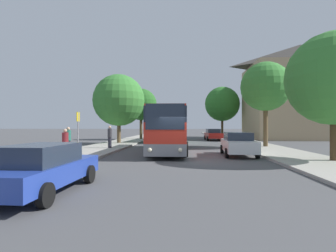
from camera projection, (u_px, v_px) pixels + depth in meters
name	position (u px, v px, depth m)	size (l,w,h in m)	color
ground_plane	(182.00, 161.00, 14.92)	(300.00, 300.00, 0.00)	#4C4C4F
sidewalk_left	(63.00, 159.00, 15.35)	(4.00, 120.00, 0.15)	#A39E93
sidewalk_right	(309.00, 161.00, 14.48)	(4.00, 120.00, 0.15)	#A39E93
building_right_background	(301.00, 92.00, 39.24)	(15.05, 10.73, 14.20)	tan
bus_front	(169.00, 129.00, 20.11)	(2.91, 11.30, 3.26)	gray
bus_middle	(173.00, 127.00, 33.44)	(3.00, 10.32, 3.55)	silver
parked_car_left_curb	(43.00, 168.00, 7.79)	(2.00, 4.54, 1.46)	#233D9E
parked_car_right_near	(238.00, 144.00, 17.47)	(2.17, 4.56, 1.56)	silver
parked_car_right_far	(213.00, 134.00, 36.25)	(2.31, 4.75, 1.57)	red
bus_stop_sign	(78.00, 128.00, 17.18)	(0.08, 0.45, 2.79)	gray
pedestrian_waiting_near	(68.00, 140.00, 17.99)	(0.36, 0.36, 1.77)	#23232D
pedestrian_waiting_far	(65.00, 143.00, 15.30)	(0.36, 0.36, 1.68)	#23232D
pedestrian_walking_back	(110.00, 137.00, 22.00)	(0.36, 0.36, 1.86)	#23232D
tree_left_near	(141.00, 105.00, 37.55)	(4.54, 4.54, 7.18)	brown
tree_left_far	(119.00, 100.00, 28.49)	(5.61, 5.61, 7.44)	brown
tree_right_near	(222.00, 104.00, 45.54)	(5.99, 5.99, 8.65)	#47331E
tree_right_mid	(334.00, 79.00, 14.03)	(5.00, 5.00, 6.89)	#47331E
tree_right_far	(266.00, 87.00, 23.63)	(4.43, 4.43, 7.62)	brown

